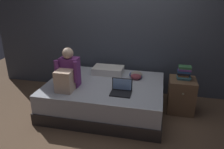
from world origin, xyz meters
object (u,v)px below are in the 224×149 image
at_px(bed, 105,96).
at_px(pillow, 108,70).
at_px(clothes_pile, 136,75).
at_px(book_stack, 184,73).
at_px(laptop, 121,90).
at_px(person_sitting, 68,73).
at_px(nightstand, 181,95).

height_order(bed, pillow, pillow).
bearing_deg(clothes_pile, bed, -145.81).
xyz_separation_m(book_stack, clothes_pile, (-0.80, 0.09, -0.15)).
relative_size(laptop, book_stack, 1.38).
bearing_deg(pillow, bed, -83.85).
xyz_separation_m(bed, person_sitting, (-0.53, -0.30, 0.51)).
xyz_separation_m(laptop, book_stack, (0.95, 0.56, 0.15)).
distance_m(bed, clothes_pile, 0.67).
distance_m(bed, nightstand, 1.32).
distance_m(nightstand, person_sitting, 1.96).
relative_size(person_sitting, pillow, 1.17).
relative_size(person_sitting, book_stack, 2.83).
relative_size(bed, clothes_pile, 8.25).
height_order(nightstand, laptop, laptop).
bearing_deg(pillow, clothes_pile, -11.86).
distance_m(pillow, book_stack, 1.37).
bearing_deg(nightstand, laptop, -149.89).
height_order(nightstand, person_sitting, person_sitting).
bearing_deg(clothes_pile, book_stack, -6.04).
bearing_deg(clothes_pile, nightstand, -6.63).
xyz_separation_m(bed, pillow, (-0.05, 0.45, 0.32)).
distance_m(bed, person_sitting, 0.79).
bearing_deg(book_stack, clothes_pile, 173.96).
distance_m(person_sitting, book_stack, 1.91).
relative_size(nightstand, book_stack, 2.56).
bearing_deg(bed, pillow, 96.15).
height_order(nightstand, clothes_pile, clothes_pile).
height_order(nightstand, pillow, pillow).
bearing_deg(person_sitting, clothes_pile, 32.01).
bearing_deg(bed, person_sitting, -150.13).
relative_size(pillow, clothes_pile, 2.31).
height_order(person_sitting, clothes_pile, person_sitting).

